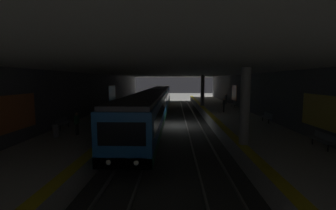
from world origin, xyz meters
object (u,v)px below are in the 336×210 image
Objects in this scene: person_waiting_near at (224,105)px; person_walking_mid at (226,98)px; person_boarding at (77,123)px; bench_right_mid at (100,108)px; metro_train at (156,103)px; bench_right_near at (63,122)px; person_standing_far at (242,107)px; pillar_near at (245,106)px; trash_bin at (56,131)px; pillar_far at (203,90)px; bench_left_near at (322,139)px; backpack_on_floor at (101,113)px; bench_left_mid at (267,117)px; bench_left_far at (234,104)px.

person_walking_mid is (9.21, -2.34, -0.02)m from person_waiting_near.
bench_right_mid is at bearing 10.21° from person_boarding.
bench_right_near is at bearing 150.34° from metro_train.
pillar_near is at bearing 164.19° from person_standing_far.
bench_right_mid is (-2.29, 6.33, -0.45)m from metro_train.
person_boarding is 1.41m from trash_bin.
trash_bin is (-2.50, -0.73, -0.10)m from bench_right_near.
pillar_far reaches higher than bench_left_near.
pillar_near reaches higher than person_boarding.
bench_right_near is at bearing 141.95° from pillar_far.
backpack_on_floor is (9.19, 1.32, -0.65)m from person_boarding.
bench_right_near is 0.97× the size of person_standing_far.
person_boarding is (-5.08, 15.14, 0.33)m from bench_left_mid.
person_standing_far is 4.36× the size of backpack_on_floor.
person_walking_mid is (4.27, 0.13, 0.36)m from bench_left_far.
trash_bin is (-0.62, 1.19, -0.42)m from person_boarding.
metro_train is 21.49× the size of bench_left_far.
backpack_on_floor is (-9.15, 12.28, -2.08)m from pillar_far.
person_waiting_near reaches higher than person_walking_mid.
bench_left_near is (-20.93, -4.18, -1.75)m from pillar_far.
bench_right_mid is at bearing 52.08° from bench_left_near.
bench_left_far is 1.08× the size of person_boarding.
trash_bin is (-9.81, -0.13, 0.23)m from backpack_on_floor.
bench_left_far is (19.04, 0.00, 0.00)m from bench_left_near.
bench_left_far is 1.04× the size of person_walking_mid.
bench_left_mid and bench_right_near have the same top height.
person_standing_far reaches higher than bench_left_near.
pillar_near reaches higher than bench_right_near.
person_boarding is (1.97, 10.96, -1.43)m from pillar_near.
bench_right_mid is (12.68, 12.88, -1.75)m from pillar_near.
person_standing_far is (-4.41, -9.54, -0.02)m from metro_train.
bench_right_mid is (-5.74, 17.07, 0.00)m from bench_left_far.
trash_bin is (-12.13, 13.86, -0.48)m from person_waiting_near.
pillar_far is 14.01m from bench_left_mid.
pillar_far is 21.41m from person_boarding.
pillar_near reaches higher than bench_left_mid.
bench_left_mid is at bearing -30.68° from pillar_near.
person_standing_far is at bearing 171.37° from bench_left_far.
pillar_far is at bearing 120.40° from person_walking_mid.
bench_left_near is at bearing -179.67° from person_walking_mid.
metro_train is 91.32× the size of backpack_on_floor.
person_walking_mid is 0.94× the size of person_standing_far.
pillar_far is 20.98m from bench_right_near.
person_waiting_near reaches higher than bench_right_near.
pillar_far is at bearing -53.31° from backpack_on_floor.
person_standing_far is (-12.13, 1.06, 0.07)m from person_walking_mid.
bench_left_far is at bearing -12.80° from pillar_near.
pillar_near is at bearing 169.87° from person_walking_mid.
person_standing_far is 2.05× the size of trash_bin.
metro_train is at bearing 23.62° from pillar_near.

